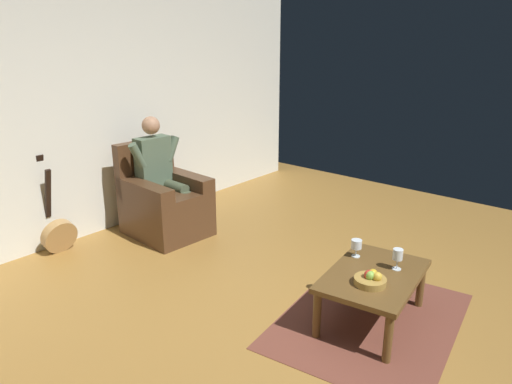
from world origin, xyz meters
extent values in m
plane|color=olive|center=(0.00, 0.00, 0.00)|extent=(7.50, 7.50, 0.00)
cube|color=silver|center=(0.00, -3.08, 1.40)|extent=(6.65, 0.06, 2.79)
cube|color=brown|center=(-0.38, 0.11, 0.00)|extent=(1.78, 1.43, 0.01)
cube|color=#492E1B|center=(-0.48, -2.41, 0.20)|extent=(0.76, 0.88, 0.41)
cube|color=#492E1B|center=(-0.47, -2.35, 0.46)|extent=(0.40, 0.74, 0.10)
cube|color=#492E1B|center=(-0.74, -2.39, 0.53)|extent=(0.23, 0.85, 0.24)
cube|color=#492E1B|center=(-0.21, -2.43, 0.53)|extent=(0.23, 0.85, 0.24)
cube|color=#492E1B|center=(-0.50, -2.77, 0.70)|extent=(0.71, 0.16, 0.59)
cube|color=#4C5F49|center=(-0.49, -2.60, 0.78)|extent=(0.39, 0.20, 0.56)
sphere|color=#A87A5B|center=(-0.49, -2.60, 1.19)|extent=(0.19, 0.19, 0.19)
cylinder|color=#454E37|center=(-0.59, -2.39, 0.52)|extent=(0.15, 0.40, 0.13)
cylinder|color=#454E37|center=(-0.58, -2.20, 0.25)|extent=(0.12, 0.12, 0.51)
cylinder|color=#4C5F49|center=(-0.70, -2.53, 0.91)|extent=(0.20, 0.10, 0.29)
cylinder|color=#454E37|center=(-0.36, -2.41, 0.52)|extent=(0.15, 0.40, 0.13)
cylinder|color=#454E37|center=(-0.35, -2.21, 0.25)|extent=(0.12, 0.12, 0.51)
cylinder|color=#4C5F49|center=(-0.27, -2.56, 0.91)|extent=(0.20, 0.10, 0.29)
cube|color=brown|center=(-0.38, 0.11, 0.39)|extent=(1.00, 0.74, 0.04)
cylinder|color=brown|center=(-0.83, 0.32, 0.18)|extent=(0.06, 0.06, 0.37)
cylinder|color=brown|center=(0.00, 0.43, 0.18)|extent=(0.06, 0.06, 0.37)
cylinder|color=brown|center=(-0.76, -0.20, 0.18)|extent=(0.06, 0.06, 0.37)
cylinder|color=brown|center=(0.07, -0.09, 0.18)|extent=(0.06, 0.06, 0.37)
cylinder|color=#A97F49|center=(0.53, -2.87, 0.17)|extent=(0.35, 0.19, 0.36)
cylinder|color=black|center=(0.53, -2.82, 0.19)|extent=(0.10, 0.03, 0.09)
cube|color=black|center=(0.53, -2.98, 0.60)|extent=(0.05, 0.17, 0.53)
cube|color=black|center=(0.53, -3.07, 0.92)|extent=(0.07, 0.06, 0.14)
cylinder|color=silver|center=(-0.55, 0.21, 0.41)|extent=(0.07, 0.07, 0.01)
cylinder|color=silver|center=(-0.55, 0.21, 0.45)|extent=(0.01, 0.01, 0.08)
cylinder|color=silver|center=(-0.55, 0.21, 0.53)|extent=(0.08, 0.08, 0.08)
cylinder|color=#590C19|center=(-0.55, 0.21, 0.51)|extent=(0.07, 0.07, 0.03)
cylinder|color=silver|center=(-0.55, -0.13, 0.41)|extent=(0.07, 0.07, 0.01)
cylinder|color=silver|center=(-0.55, -0.13, 0.44)|extent=(0.01, 0.01, 0.07)
cylinder|color=silver|center=(-0.55, -0.13, 0.51)|extent=(0.09, 0.09, 0.07)
cylinder|color=#590C19|center=(-0.55, -0.13, 0.49)|extent=(0.08, 0.08, 0.03)
cylinder|color=olive|center=(-0.21, 0.17, 0.43)|extent=(0.23, 0.23, 0.05)
sphere|color=#7EB141|center=(-0.21, 0.17, 0.48)|extent=(0.07, 0.07, 0.07)
sphere|color=gold|center=(-0.22, 0.21, 0.48)|extent=(0.07, 0.07, 0.07)
sphere|color=gold|center=(-0.24, 0.17, 0.48)|extent=(0.07, 0.07, 0.07)
sphere|color=red|center=(-0.21, 0.15, 0.48)|extent=(0.07, 0.07, 0.07)
camera|label=1|loc=(2.64, 1.50, 2.11)|focal=33.51mm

